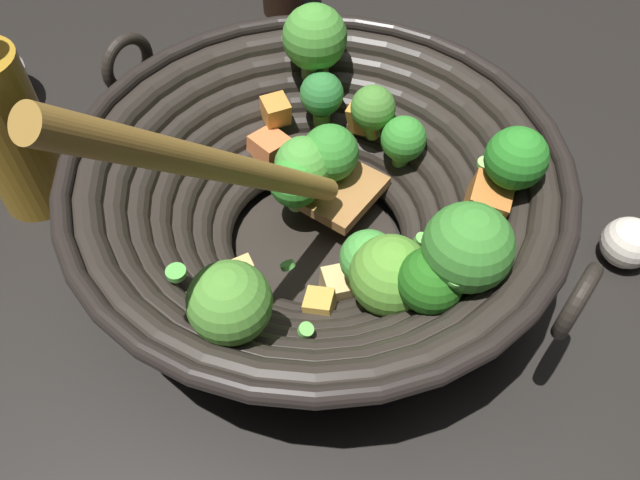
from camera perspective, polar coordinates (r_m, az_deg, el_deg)
The scene contains 4 objects.
ground_plane at distance 0.54m, azimuth -0.29°, elevation -0.88°, with size 4.00×4.00×0.00m, color black.
wok at distance 0.48m, azimuth 0.04°, elevation 4.23°, with size 0.41×0.38×0.28m.
cooking_oil_bottle at distance 0.58m, azimuth -26.68°, elevation 9.09°, with size 0.06×0.06×0.20m.
garlic_bulb at distance 0.58m, azimuth 26.31°, elevation -0.24°, with size 0.04×0.04×0.04m, color silver.
Camera 1 is at (0.27, -0.18, 0.43)m, focal length 35.05 mm.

